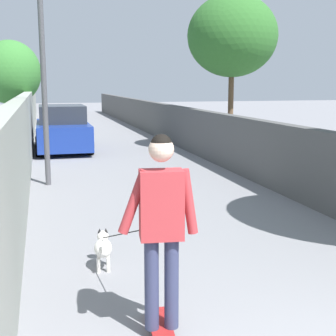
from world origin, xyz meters
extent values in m
plane|color=gray|center=(14.00, 0.00, 0.00)|extent=(80.00, 80.00, 0.00)
cube|color=#999E93|center=(12.00, 2.67, 0.97)|extent=(48.00, 0.30, 1.94)
cube|color=#4C4C4C|center=(12.00, -2.67, 0.72)|extent=(48.00, 0.30, 1.45)
cylinder|color=brown|center=(13.00, -4.01, 1.46)|extent=(0.18, 0.18, 2.92)
ellipsoid|color=#2D6628|center=(13.00, -4.01, 3.81)|extent=(2.98, 2.98, 2.69)
cylinder|color=brown|center=(19.00, 3.35, 0.98)|extent=(0.21, 0.21, 1.97)
ellipsoid|color=#387A33|center=(19.00, 3.35, 2.71)|extent=(2.48, 2.48, 2.64)
cylinder|color=#4C4C51|center=(8.89, 2.12, 2.22)|extent=(0.12, 0.12, 4.44)
cube|color=maroon|center=(1.92, 1.24, 0.07)|extent=(0.82, 0.30, 0.02)
cylinder|color=beige|center=(2.20, 1.28, 0.03)|extent=(0.06, 0.04, 0.06)
cylinder|color=beige|center=(2.18, 1.14, 0.03)|extent=(0.06, 0.04, 0.06)
cylinder|color=#333859|center=(1.93, 1.33, 0.51)|extent=(0.15, 0.15, 0.85)
cylinder|color=#333859|center=(1.90, 1.15, 0.51)|extent=(0.15, 0.15, 0.85)
cube|color=#B23338|center=(1.92, 1.24, 1.24)|extent=(0.27, 0.40, 0.61)
cylinder|color=#B23338|center=(1.95, 1.48, 1.28)|extent=(0.13, 0.29, 0.58)
cylinder|color=#B23338|center=(1.88, 1.01, 1.26)|extent=(0.11, 0.19, 0.59)
sphere|color=beige|center=(1.92, 1.24, 1.73)|extent=(0.22, 0.22, 0.22)
sphere|color=black|center=(1.92, 1.24, 1.77)|extent=(0.19, 0.19, 0.19)
ellipsoid|color=white|center=(3.64, 1.55, 0.27)|extent=(0.40, 0.27, 0.22)
sphere|color=white|center=(3.89, 1.52, 0.34)|extent=(0.15, 0.15, 0.15)
cone|color=black|center=(3.89, 1.56, 0.42)|extent=(0.06, 0.06, 0.06)
cone|color=black|center=(3.88, 1.48, 0.42)|extent=(0.06, 0.06, 0.06)
cylinder|color=white|center=(3.77, 1.60, 0.09)|extent=(0.04, 0.04, 0.18)
cylinder|color=white|center=(3.75, 1.48, 0.09)|extent=(0.04, 0.04, 0.18)
cylinder|color=white|center=(3.53, 1.63, 0.09)|extent=(0.04, 0.04, 0.18)
cylinder|color=white|center=(3.52, 1.51, 0.09)|extent=(0.04, 0.04, 0.18)
cylinder|color=white|center=(3.41, 1.58, 0.35)|extent=(0.14, 0.05, 0.13)
cylinder|color=black|center=(2.78, 1.40, 0.73)|extent=(1.73, 0.32, 0.66)
cube|color=navy|center=(14.48, 1.52, 0.56)|extent=(3.97, 1.70, 0.80)
cube|color=#262B33|center=(14.48, 1.52, 1.24)|extent=(2.06, 1.50, 0.60)
cylinder|color=black|center=(15.71, 2.31, 0.32)|extent=(0.64, 0.22, 0.64)
cylinder|color=black|center=(15.71, 0.73, 0.32)|extent=(0.64, 0.22, 0.64)
cylinder|color=black|center=(13.25, 2.31, 0.32)|extent=(0.64, 0.22, 0.64)
cylinder|color=black|center=(13.25, 0.73, 0.32)|extent=(0.64, 0.22, 0.64)
camera|label=1|loc=(-1.93, 2.22, 2.29)|focal=50.29mm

